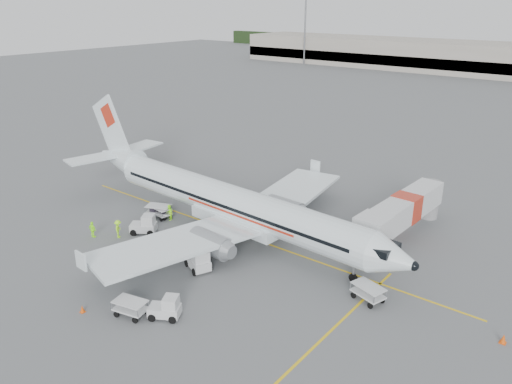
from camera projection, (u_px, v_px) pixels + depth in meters
ground at (243, 235)px, 47.27m from camera, size 360.00×360.00×0.00m
stripe_lead at (243, 235)px, 47.27m from camera, size 44.00×0.20×0.01m
stripe_cross at (328, 334)px, 33.32m from camera, size 0.20×20.00×0.01m
terminal_west at (401, 53)px, 164.06m from camera, size 110.00×22.00×9.00m
mast_west at (305, 31)px, 170.24m from camera, size 3.20×1.20×22.00m
aircraft at (232, 180)px, 45.73m from camera, size 40.72×32.75×10.78m
jet_bridge at (405, 216)px, 46.30m from camera, size 3.65×15.85×4.13m
belt_loader at (182, 235)px, 44.34m from camera, size 5.12×3.46×2.60m
tug_fore at (164, 307)px, 34.77m from camera, size 2.51×2.16×1.68m
tug_mid at (198, 259)px, 41.02m from camera, size 2.81×2.27×1.90m
tug_aft at (143, 224)px, 47.44m from camera, size 2.75×2.47×1.85m
cart_loaded_a at (159, 211)px, 51.02m from camera, size 2.85×2.35×1.29m
cart_loaded_b at (161, 213)px, 50.89m from camera, size 2.33×1.58×1.13m
cart_empty_a at (131, 308)px, 35.04m from camera, size 2.57×1.86×1.21m
cart_empty_b at (368, 293)px, 36.79m from camera, size 2.73×2.07×1.26m
cone_nose at (503, 338)px, 32.30m from camera, size 0.42×0.42×0.69m
cone_port at (319, 173)px, 63.34m from camera, size 0.38×0.38×0.61m
cone_stbd at (82, 309)px, 35.53m from camera, size 0.35×0.35×0.57m
crew_a at (149, 226)px, 47.07m from camera, size 0.76×0.70×1.74m
crew_b at (169, 213)px, 50.31m from camera, size 0.99×0.98×1.61m
crew_c at (118, 229)px, 46.56m from camera, size 1.22×1.27×1.73m
crew_d at (93, 230)px, 46.60m from camera, size 0.95×0.44×1.59m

